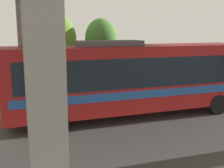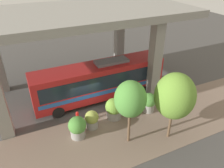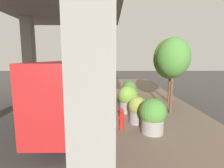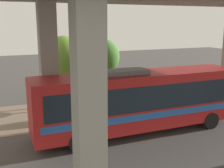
{
  "view_description": "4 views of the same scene",
  "coord_description": "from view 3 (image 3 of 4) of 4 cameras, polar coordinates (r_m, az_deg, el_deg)",
  "views": [
    {
      "loc": [
        14.28,
        -7.02,
        4.16
      ],
      "look_at": [
        -1.26,
        -1.59,
        0.98
      ],
      "focal_mm": 45.0,
      "sensor_mm": 36.0,
      "label": 1
    },
    {
      "loc": [
        -13.81,
        4.5,
        11.54
      ],
      "look_at": [
        0.65,
        -2.26,
        2.18
      ],
      "focal_mm": 35.0,
      "sensor_mm": 36.0,
      "label": 2
    },
    {
      "loc": [
        0.15,
        9.73,
        3.62
      ],
      "look_at": [
        0.04,
        -1.23,
        1.98
      ],
      "focal_mm": 28.0,
      "sensor_mm": 36.0,
      "label": 3
    },
    {
      "loc": [
        15.47,
        -8.86,
        6.18
      ],
      "look_at": [
        -1.45,
        -1.91,
        2.11
      ],
      "focal_mm": 45.0,
      "sensor_mm": 36.0,
      "label": 4
    }
  ],
  "objects": [
    {
      "name": "ground_plane",
      "position": [
        10.38,
        0.3,
        -11.92
      ],
      "size": [
        80.0,
        80.0,
        0.0
      ],
      "primitive_type": "plane",
      "color": "#474442",
      "rests_on": "ground"
    },
    {
      "name": "sidewalk_strip",
      "position": [
        10.84,
        16.69,
        -11.33
      ],
      "size": [
        6.0,
        40.0,
        0.02
      ],
      "color": "#7A6656",
      "rests_on": "ground"
    },
    {
      "name": "bus",
      "position": [
        11.71,
        -10.12,
        0.39
      ],
      "size": [
        2.53,
        11.87,
        3.68
      ],
      "color": "#B21E1E",
      "rests_on": "ground"
    },
    {
      "name": "fire_hydrant",
      "position": [
        9.03,
        3.07,
        -11.31
      ],
      "size": [
        0.5,
        0.24,
        1.11
      ],
      "color": "red",
      "rests_on": "ground"
    },
    {
      "name": "planter_front",
      "position": [
        9.89,
        8.4,
        -8.38
      ],
      "size": [
        1.06,
        1.06,
        1.5
      ],
      "color": "gray",
      "rests_on": "ground"
    },
    {
      "name": "planter_middle",
      "position": [
        8.74,
        13.1,
        -9.98
      ],
      "size": [
        1.32,
        1.32,
        1.73
      ],
      "color": "gray",
      "rests_on": "ground"
    },
    {
      "name": "planter_back",
      "position": [
        14.79,
        5.65,
        -2.12
      ],
      "size": [
        1.23,
        1.23,
        1.73
      ],
      "color": "gray",
      "rests_on": "ground"
    },
    {
      "name": "planter_extra",
      "position": [
        11.74,
        5.24,
        -4.84
      ],
      "size": [
        1.38,
        1.38,
        1.82
      ],
      "color": "gray",
      "rests_on": "ground"
    },
    {
      "name": "street_tree_near",
      "position": [
        14.88,
        18.61,
        7.84
      ],
      "size": [
        2.73,
        2.73,
        5.21
      ],
      "color": "brown",
      "rests_on": "ground"
    },
    {
      "name": "street_tree_far",
      "position": [
        11.88,
        19.31,
        8.07
      ],
      "size": [
        2.12,
        2.12,
        4.92
      ],
      "color": "brown",
      "rests_on": "ground"
    }
  ]
}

